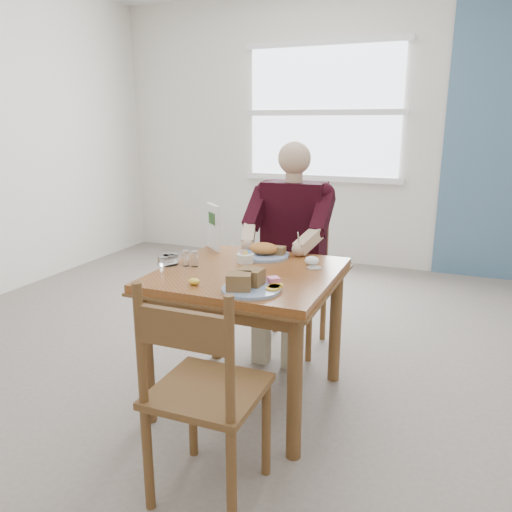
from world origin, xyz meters
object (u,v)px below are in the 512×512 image
at_px(near_plate, 249,283).
at_px(far_plate, 265,251).
at_px(table, 248,290).
at_px(chair_far, 294,277).
at_px(chair_near, 203,393).
at_px(diner, 291,232).

relative_size(near_plate, far_plate, 1.04).
bearing_deg(far_plate, table, -86.07).
height_order(table, chair_far, chair_far).
distance_m(near_plate, far_plate, 0.61).
xyz_separation_m(chair_far, chair_near, (0.14, -1.57, 0.00)).
bearing_deg(table, near_plate, -66.01).
relative_size(table, chair_far, 0.97).
bearing_deg(chair_near, near_plate, 90.57).
bearing_deg(table, chair_near, -80.06).
bearing_deg(chair_far, near_plate, -83.18).
bearing_deg(chair_far, table, -90.00).
bearing_deg(chair_near, diner, 95.22).
xyz_separation_m(chair_far, near_plate, (0.13, -1.09, 0.31)).
height_order(table, near_plate, near_plate).
height_order(near_plate, far_plate, near_plate).
xyz_separation_m(table, chair_far, (0.00, 0.80, -0.16)).
xyz_separation_m(table, far_plate, (-0.02, 0.29, 0.14)).
distance_m(chair_far, near_plate, 1.14).
bearing_deg(near_plate, diner, 97.42).
xyz_separation_m(table, near_plate, (0.13, -0.29, 0.15)).
distance_m(table, diner, 0.73).
xyz_separation_m(near_plate, far_plate, (-0.15, 0.59, -0.00)).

